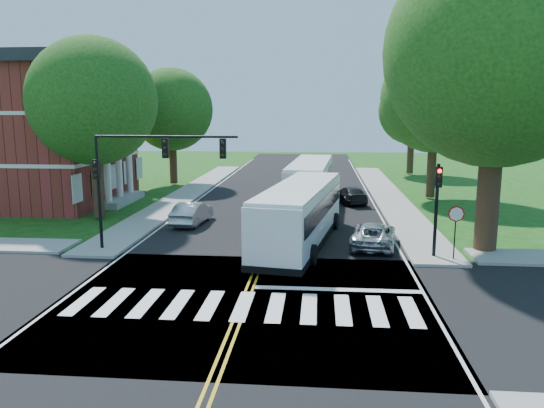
# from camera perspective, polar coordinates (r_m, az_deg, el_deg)

# --- Properties ---
(ground) EXTENTS (140.00, 140.00, 0.00)m
(ground) POSITION_cam_1_polar(r_m,az_deg,el_deg) (20.06, -2.95, -10.42)
(ground) COLOR #194010
(ground) RESTS_ON ground
(road) EXTENTS (14.00, 96.00, 0.01)m
(road) POSITION_cam_1_polar(r_m,az_deg,el_deg) (37.35, 0.92, -0.70)
(road) COLOR black
(road) RESTS_ON ground
(cross_road) EXTENTS (60.00, 12.00, 0.01)m
(cross_road) POSITION_cam_1_polar(r_m,az_deg,el_deg) (20.06, -2.95, -10.40)
(cross_road) COLOR black
(cross_road) RESTS_ON ground
(center_line) EXTENTS (0.36, 70.00, 0.01)m
(center_line) POSITION_cam_1_polar(r_m,az_deg,el_deg) (41.28, 1.33, 0.36)
(center_line) COLOR gold
(center_line) RESTS_ON road
(edge_line_w) EXTENTS (0.12, 70.00, 0.01)m
(edge_line_w) POSITION_cam_1_polar(r_m,az_deg,el_deg) (42.27, -7.90, 0.50)
(edge_line_w) COLOR silver
(edge_line_w) RESTS_ON road
(edge_line_e) EXTENTS (0.12, 70.00, 0.01)m
(edge_line_e) POSITION_cam_1_polar(r_m,az_deg,el_deg) (41.39, 10.77, 0.21)
(edge_line_e) COLOR silver
(edge_line_e) RESTS_ON road
(crosswalk) EXTENTS (12.60, 3.00, 0.01)m
(crosswalk) POSITION_cam_1_polar(r_m,az_deg,el_deg) (19.59, -3.16, -10.89)
(crosswalk) COLOR silver
(crosswalk) RESTS_ON road
(stop_bar) EXTENTS (6.60, 0.40, 0.01)m
(stop_bar) POSITION_cam_1_polar(r_m,az_deg,el_deg) (21.39, 7.11, -9.11)
(stop_bar) COLOR silver
(stop_bar) RESTS_ON road
(sidewalk_nw) EXTENTS (2.60, 40.00, 0.15)m
(sidewalk_nw) POSITION_cam_1_polar(r_m,az_deg,el_deg) (45.49, -8.90, 1.23)
(sidewalk_nw) COLOR gray
(sidewalk_nw) RESTS_ON ground
(sidewalk_ne) EXTENTS (2.60, 40.00, 0.15)m
(sidewalk_ne) POSITION_cam_1_polar(r_m,az_deg,el_deg) (44.49, 12.33, 0.92)
(sidewalk_ne) COLOR gray
(sidewalk_ne) RESTS_ON ground
(tree_ne_big) EXTENTS (10.80, 10.80, 14.91)m
(tree_ne_big) POSITION_cam_1_polar(r_m,az_deg,el_deg) (27.97, 23.20, 14.66)
(tree_ne_big) COLOR #352215
(tree_ne_big) RESTS_ON ground
(tree_west_near) EXTENTS (8.00, 8.00, 11.40)m
(tree_west_near) POSITION_cam_1_polar(r_m,az_deg,el_deg) (35.55, -18.70, 10.42)
(tree_west_near) COLOR #352215
(tree_west_near) RESTS_ON ground
(tree_west_far) EXTENTS (7.60, 7.60, 10.67)m
(tree_west_far) POSITION_cam_1_polar(r_m,az_deg,el_deg) (50.48, -10.75, 9.94)
(tree_west_far) COLOR #352215
(tree_west_far) RESTS_ON ground
(tree_east_mid) EXTENTS (8.40, 8.40, 11.93)m
(tree_east_mid) POSITION_cam_1_polar(r_m,az_deg,el_deg) (43.49, 17.14, 10.80)
(tree_east_mid) COLOR #352215
(tree_east_mid) RESTS_ON ground
(tree_east_far) EXTENTS (7.20, 7.20, 10.34)m
(tree_east_far) POSITION_cam_1_polar(r_m,az_deg,el_deg) (59.40, 14.87, 9.66)
(tree_east_far) COLOR #352215
(tree_east_far) RESTS_ON ground
(signal_nw) EXTENTS (7.15, 0.46, 5.66)m
(signal_nw) POSITION_cam_1_polar(r_m,az_deg,el_deg) (26.57, -13.68, 4.11)
(signal_nw) COLOR black
(signal_nw) RESTS_ON ground
(signal_ne) EXTENTS (0.30, 0.46, 4.40)m
(signal_ne) POSITION_cam_1_polar(r_m,az_deg,el_deg) (25.95, 17.34, 0.65)
(signal_ne) COLOR black
(signal_ne) RESTS_ON ground
(stop_sign) EXTENTS (0.76, 0.08, 2.53)m
(stop_sign) POSITION_cam_1_polar(r_m,az_deg,el_deg) (25.85, 19.17, -1.59)
(stop_sign) COLOR black
(stop_sign) RESTS_ON ground
(bus_lead) EXTENTS (4.56, 12.45, 3.15)m
(bus_lead) POSITION_cam_1_polar(r_m,az_deg,el_deg) (27.82, 3.03, -0.98)
(bus_lead) COLOR silver
(bus_lead) RESTS_ON road
(bus_follow) EXTENTS (3.62, 12.56, 3.21)m
(bus_follow) POSITION_cam_1_polar(r_m,az_deg,el_deg) (39.83, 4.13, 2.44)
(bus_follow) COLOR silver
(bus_follow) RESTS_ON road
(hatchback) EXTENTS (1.89, 4.38, 1.40)m
(hatchback) POSITION_cam_1_polar(r_m,az_deg,el_deg) (33.13, -8.59, -0.97)
(hatchback) COLOR #A6A8AD
(hatchback) RESTS_ON road
(suv) EXTENTS (2.79, 4.89, 1.29)m
(suv) POSITION_cam_1_polar(r_m,az_deg,el_deg) (27.89, 10.85, -3.27)
(suv) COLOR #B6B8BD
(suv) RESTS_ON road
(dark_sedan) EXTENTS (2.77, 4.63, 1.26)m
(dark_sedan) POSITION_cam_1_polar(r_m,az_deg,el_deg) (40.59, 8.43, 0.98)
(dark_sedan) COLOR black
(dark_sedan) RESTS_ON road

